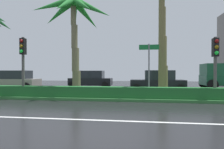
% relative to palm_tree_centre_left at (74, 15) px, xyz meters
% --- Properties ---
extents(ground_plane, '(90.00, 42.00, 0.10)m').
position_rel_palm_tree_centre_left_xyz_m(ground_plane, '(2.98, 1.17, -5.27)').
color(ground_plane, black).
extents(near_lane_divider_stripe, '(81.00, 0.14, 0.01)m').
position_rel_palm_tree_centre_left_xyz_m(near_lane_divider_stripe, '(2.98, -5.83, -5.22)').
color(near_lane_divider_stripe, white).
rests_on(near_lane_divider_stripe, ground_plane).
extents(median_strip, '(85.50, 4.00, 0.15)m').
position_rel_palm_tree_centre_left_xyz_m(median_strip, '(2.98, 0.17, -5.15)').
color(median_strip, '#2D6B33').
rests_on(median_strip, ground_plane).
extents(median_hedge, '(76.50, 0.70, 0.60)m').
position_rel_palm_tree_centre_left_xyz_m(median_hedge, '(2.98, -1.23, -4.77)').
color(median_hedge, '#1E6028').
rests_on(median_hedge, median_strip).
extents(palm_tree_centre_left, '(4.85, 4.93, 6.51)m').
position_rel_palm_tree_centre_left_xyz_m(palm_tree_centre_left, '(0.00, 0.00, 0.00)').
color(palm_tree_centre_left, '#6C6448').
rests_on(palm_tree_centre_left, median_strip).
extents(palm_tree_centre, '(3.75, 3.56, 7.87)m').
position_rel_palm_tree_centre_left_xyz_m(palm_tree_centre, '(5.59, 0.43, 0.84)').
color(palm_tree_centre, brown).
rests_on(palm_tree_centre, median_strip).
extents(traffic_signal_median_left, '(0.28, 0.43, 3.52)m').
position_rel_palm_tree_centre_left_xyz_m(traffic_signal_median_left, '(-2.71, -1.29, -2.65)').
color(traffic_signal_median_left, '#4C4C47').
rests_on(traffic_signal_median_left, median_strip).
extents(traffic_signal_median_right, '(0.28, 0.43, 3.28)m').
position_rel_palm_tree_centre_left_xyz_m(traffic_signal_median_right, '(8.13, -1.23, -2.82)').
color(traffic_signal_median_right, '#4C4C47').
rests_on(traffic_signal_median_right, median_strip).
extents(street_name_sign, '(1.10, 0.08, 3.00)m').
position_rel_palm_tree_centre_left_xyz_m(street_name_sign, '(4.71, -1.05, -3.14)').
color(street_name_sign, slate).
rests_on(street_name_sign, median_strip).
extents(car_in_traffic_leading, '(4.30, 2.02, 1.72)m').
position_rel_palm_tree_centre_left_xyz_m(car_in_traffic_leading, '(-7.07, 4.43, -4.40)').
color(car_in_traffic_leading, gray).
rests_on(car_in_traffic_leading, ground_plane).
extents(car_in_traffic_second, '(4.30, 2.02, 1.72)m').
position_rel_palm_tree_centre_left_xyz_m(car_in_traffic_second, '(-0.66, 7.35, -4.40)').
color(car_in_traffic_second, black).
rests_on(car_in_traffic_second, ground_plane).
extents(car_in_traffic_third, '(4.30, 2.02, 1.72)m').
position_rel_palm_tree_centre_left_xyz_m(car_in_traffic_third, '(5.69, 4.09, -4.40)').
color(car_in_traffic_third, black).
rests_on(car_in_traffic_third, ground_plane).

